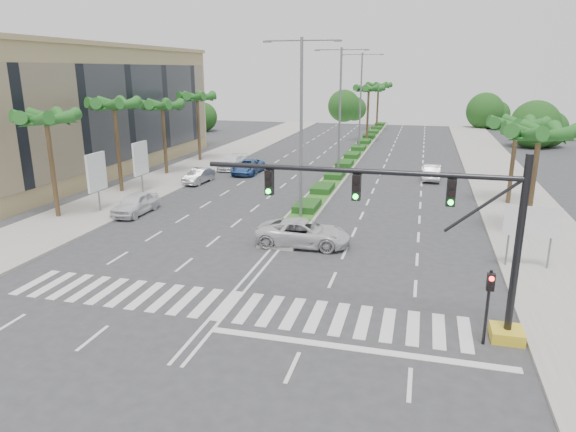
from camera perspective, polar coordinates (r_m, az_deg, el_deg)
name	(u,v)px	position (r m, az deg, el deg)	size (l,w,h in m)	color
ground	(227,306)	(23.12, -6.79, -9.85)	(160.00, 160.00, 0.00)	#333335
footpath_right	(522,211)	(41.19, 24.53, 0.52)	(6.00, 120.00, 0.15)	gray
footpath_left	(148,187)	(46.63, -15.31, 3.08)	(6.00, 120.00, 0.15)	gray
median	(358,151)	(65.52, 7.75, 7.12)	(2.20, 75.00, 0.20)	gray
median_grass	(358,151)	(65.50, 7.76, 7.22)	(1.80, 75.00, 0.04)	#30551D
building	(77,111)	(56.69, -22.39, 10.73)	(12.00, 36.00, 12.00)	tan
signal_gantry	(454,250)	(20.42, 17.93, -3.59)	(12.60, 1.20, 7.20)	gold
pedestrian_signal	(489,295)	(20.43, 21.42, -8.20)	(0.28, 0.36, 3.00)	black
direction_sign	(532,224)	(28.86, 25.44, -0.83)	(2.70, 0.11, 3.40)	slate
billboard_near	(96,172)	(39.10, -20.51, 4.55)	(0.18, 2.10, 4.35)	slate
billboard_far	(140,159)	(44.05, -16.08, 6.12)	(0.18, 2.10, 4.35)	slate
palm_left_near	(46,122)	(38.24, -25.27, 9.47)	(4.57, 4.68, 7.55)	brown
palm_left_mid	(114,107)	(44.64, -18.74, 11.36)	(4.57, 4.68, 7.95)	brown
palm_left_far	(162,108)	(51.54, -13.78, 11.60)	(4.57, 4.68, 7.35)	brown
palm_left_end	(197,99)	(58.68, -10.05, 12.67)	(4.57, 4.68, 7.75)	brown
palm_right_near	(539,136)	(34.16, 26.13, 7.94)	(4.57, 4.68, 7.05)	brown
palm_right_far	(517,127)	(42.02, 24.08, 8.99)	(4.57, 4.68, 6.75)	brown
palm_median_a	(369,91)	(74.76, 8.96, 13.60)	(4.57, 4.68, 8.05)	brown
palm_median_b	(378,87)	(89.68, 10.01, 13.92)	(4.57, 4.68, 8.05)	brown
streetlight_near	(301,120)	(34.35, 1.48, 10.59)	(5.10, 0.25, 12.00)	slate
streetlight_mid	(340,105)	(50.01, 5.81, 12.21)	(5.10, 0.25, 12.00)	slate
streetlight_far	(361,96)	(65.84, 8.09, 13.02)	(5.10, 0.25, 12.00)	slate
car_parked_a	(135,204)	(38.37, -16.60, 1.33)	(1.81, 4.50, 1.53)	silver
car_parked_b	(198,176)	(47.70, -9.92, 4.41)	(1.39, 4.00, 1.32)	#A5A5AA
car_parked_c	(248,167)	(51.45, -4.50, 5.47)	(2.30, 4.99, 1.39)	#325A9B
car_parked_d	(232,162)	(54.08, -6.23, 5.93)	(1.91, 4.71, 1.37)	white
car_crossing	(303,233)	(30.18, 1.69, -1.89)	(2.56, 5.54, 1.54)	silver
car_right	(431,172)	(50.21, 15.65, 4.74)	(1.60, 4.58, 1.51)	silver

